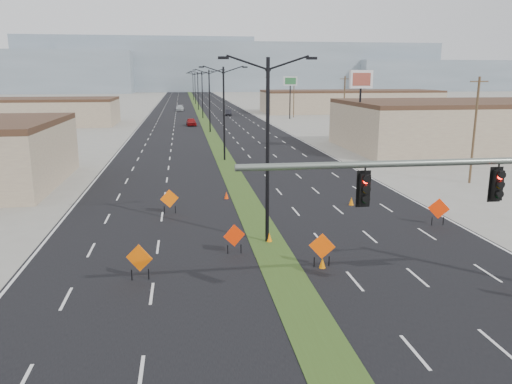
{
  "coord_description": "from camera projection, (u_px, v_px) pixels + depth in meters",
  "views": [
    {
      "loc": [
        -4.47,
        -14.12,
        9.07
      ],
      "look_at": [
        -0.81,
        10.71,
        3.2
      ],
      "focal_mm": 35.0,
      "sensor_mm": 36.0,
      "label": 1
    }
  ],
  "objects": [
    {
      "name": "ground",
      "position": [
        328.0,
        360.0,
        16.3
      ],
      "size": [
        600.0,
        600.0,
        0.0
      ],
      "primitive_type": "plane",
      "color": "gray",
      "rests_on": "ground"
    },
    {
      "name": "road_surface",
      "position": [
        202.0,
        117.0,
        112.64
      ],
      "size": [
        25.0,
        400.0,
        0.02
      ],
      "primitive_type": "cube",
      "color": "black",
      "rests_on": "ground"
    },
    {
      "name": "median_strip",
      "position": [
        202.0,
        117.0,
        112.64
      ],
      "size": [
        2.0,
        400.0,
        0.04
      ],
      "primitive_type": "cube",
      "color": "#364B1A",
      "rests_on": "ground"
    },
    {
      "name": "building_sw_far",
      "position": [
        33.0,
        113.0,
        93.14
      ],
      "size": [
        30.0,
        14.0,
        4.5
      ],
      "primitive_type": "cube",
      "color": "tan",
      "rests_on": "ground"
    },
    {
      "name": "building_se_near",
      "position": [
        486.0,
        126.0,
        63.85
      ],
      "size": [
        36.0,
        18.0,
        5.5
      ],
      "primitive_type": "cube",
      "color": "tan",
      "rests_on": "ground"
    },
    {
      "name": "building_se_far",
      "position": [
        350.0,
        102.0,
        127.09
      ],
      "size": [
        44.0,
        16.0,
        5.0
      ],
      "primitive_type": "cube",
      "color": "tan",
      "rests_on": "ground"
    },
    {
      "name": "mesa_center",
      "position": [
        253.0,
        67.0,
        307.8
      ],
      "size": [
        220.0,
        50.0,
        28.0
      ],
      "primitive_type": "cube",
      "color": "gray",
      "rests_on": "ground"
    },
    {
      "name": "mesa_east",
      "position": [
        472.0,
        76.0,
        319.15
      ],
      "size": [
        160.0,
        50.0,
        18.0
      ],
      "primitive_type": "cube",
      "color": "gray",
      "rests_on": "ground"
    },
    {
      "name": "mesa_backdrop",
      "position": [
        140.0,
        64.0,
        316.69
      ],
      "size": [
        140.0,
        50.0,
        32.0
      ],
      "primitive_type": "cube",
      "color": "gray",
      "rests_on": "ground"
    },
    {
      "name": "streetlight_0",
      "position": [
        268.0,
        146.0,
        26.63
      ],
      "size": [
        5.15,
        0.24,
        10.02
      ],
      "color": "black",
      "rests_on": "ground"
    },
    {
      "name": "streetlight_1",
      "position": [
        224.0,
        110.0,
        53.6
      ],
      "size": [
        5.15,
        0.24,
        10.02
      ],
      "color": "black",
      "rests_on": "ground"
    },
    {
      "name": "streetlight_2",
      "position": [
        209.0,
        99.0,
        80.58
      ],
      "size": [
        5.15,
        0.24,
        10.02
      ],
      "color": "black",
      "rests_on": "ground"
    },
    {
      "name": "streetlight_3",
      "position": [
        202.0,
        93.0,
        107.55
      ],
      "size": [
        5.15,
        0.24,
        10.02
      ],
      "color": "black",
      "rests_on": "ground"
    },
    {
      "name": "streetlight_4",
      "position": [
        198.0,
        90.0,
        134.53
      ],
      "size": [
        5.15,
        0.24,
        10.02
      ],
      "color": "black",
      "rests_on": "ground"
    },
    {
      "name": "streetlight_5",
      "position": [
        195.0,
        87.0,
        161.5
      ],
      "size": [
        5.15,
        0.24,
        10.02
      ],
      "color": "black",
      "rests_on": "ground"
    },
    {
      "name": "streetlight_6",
      "position": [
        193.0,
        86.0,
        188.48
      ],
      "size": [
        5.15,
        0.24,
        10.02
      ],
      "color": "black",
      "rests_on": "ground"
    },
    {
      "name": "utility_pole_0",
      "position": [
        475.0,
        129.0,
        42.16
      ],
      "size": [
        1.6,
        0.2,
        9.0
      ],
      "color": "#4C3823",
      "rests_on": "ground"
    },
    {
      "name": "utility_pole_1",
      "position": [
        344.0,
        105.0,
        75.87
      ],
      "size": [
        1.6,
        0.2,
        9.0
      ],
      "color": "#4C3823",
      "rests_on": "ground"
    },
    {
      "name": "utility_pole_2",
      "position": [
        294.0,
        96.0,
        109.59
      ],
      "size": [
        1.6,
        0.2,
        9.0
      ],
      "color": "#4C3823",
      "rests_on": "ground"
    },
    {
      "name": "utility_pole_3",
      "position": [
        267.0,
        91.0,
        143.31
      ],
      "size": [
        1.6,
        0.2,
        9.0
      ],
      "color": "#4C3823",
      "rests_on": "ground"
    },
    {
      "name": "car_left",
      "position": [
        191.0,
        122.0,
        92.36
      ],
      "size": [
        1.95,
        4.26,
        1.42
      ],
      "primitive_type": "imported",
      "rotation": [
        0.0,
        0.0,
        0.07
      ],
      "color": "maroon",
      "rests_on": "ground"
    },
    {
      "name": "car_mid",
      "position": [
        228.0,
        112.0,
        116.68
      ],
      "size": [
        1.76,
        4.18,
        1.34
      ],
      "primitive_type": "imported",
      "rotation": [
        0.0,
        0.0,
        -0.09
      ],
      "color": "black",
      "rests_on": "ground"
    },
    {
      "name": "car_far",
      "position": [
        180.0,
        108.0,
        131.95
      ],
      "size": [
        2.13,
        5.0,
        1.44
      ],
      "primitive_type": "imported",
      "rotation": [
        0.0,
        0.0,
        -0.02
      ],
      "color": "#B3BABD",
      "rests_on": "ground"
    },
    {
      "name": "construction_sign_0",
      "position": [
        139.0,
        259.0,
        22.44
      ],
      "size": [
        1.22,
        0.48,
        1.71
      ],
      "rotation": [
        0.0,
        0.0,
        -0.35
      ],
      "color": "#E55904",
      "rests_on": "ground"
    },
    {
      "name": "construction_sign_1",
      "position": [
        234.0,
        237.0,
        25.84
      ],
      "size": [
        1.16,
        0.36,
        1.59
      ],
      "rotation": [
        0.0,
        0.0,
        0.27
      ],
      "color": "red",
      "rests_on": "ground"
    },
    {
      "name": "construction_sign_2",
      "position": [
        169.0,
        199.0,
        33.39
      ],
      "size": [
        1.22,
        0.36,
        1.67
      ],
      "rotation": [
        0.0,
        0.0,
        0.26
      ],
      "color": "#F15C05",
      "rests_on": "ground"
    },
    {
      "name": "construction_sign_3",
      "position": [
        322.0,
        247.0,
        24.02
      ],
      "size": [
        1.2,
        0.5,
        1.7
      ],
      "rotation": [
        0.0,
        0.0,
        -0.37
      ],
      "color": "#FF5105",
      "rests_on": "ground"
    },
    {
      "name": "construction_sign_5",
      "position": [
        439.0,
        209.0,
        30.74
      ],
      "size": [
        1.2,
        0.58,
        1.73
      ],
      "rotation": [
        0.0,
        0.0,
        -0.43
      ],
      "color": "#FF3205",
      "rests_on": "ground"
    },
    {
      "name": "cone_0",
      "position": [
        322.0,
        263.0,
        24.01
      ],
      "size": [
        0.34,
        0.34,
        0.54
      ],
      "primitive_type": "cone",
      "rotation": [
        0.0,
        0.0,
        0.04
      ],
      "color": "orange",
      "rests_on": "ground"
    },
    {
      "name": "cone_1",
      "position": [
        269.0,
        237.0,
        27.77
      ],
      "size": [
        0.38,
        0.38,
        0.57
      ],
      "primitive_type": "cone",
      "rotation": [
        0.0,
        0.0,
        -0.11
      ],
      "color": "orange",
      "rests_on": "ground"
    },
    {
      "name": "cone_2",
      "position": [
        351.0,
        201.0,
        35.7
      ],
      "size": [
        0.47,
        0.47,
        0.59
      ],
      "primitive_type": "cone",
      "rotation": [
        0.0,
        0.0,
        0.43
      ],
      "color": "orange",
      "rests_on": "ground"
    },
    {
      "name": "cone_3",
      "position": [
        226.0,
        195.0,
        37.55
      ],
      "size": [
        0.37,
        0.37,
        0.55
      ],
      "primitive_type": "cone",
      "rotation": [
        0.0,
        0.0,
        -0.14
      ],
      "color": "#FF3D05",
      "rests_on": "ground"
    },
    {
      "name": "pole_sign_east_near",
      "position": [
        361.0,
        85.0,
        58.92
      ],
      "size": [
        3.14,
        1.21,
        9.71
      ],
      "rotation": [
        0.0,
        0.0,
        0.28
      ],
      "color": "black",
      "rests_on": "ground"
    },
    {
      "name": "pole_sign_east_far",
      "position": [
        290.0,
        84.0,
        105.64
      ],
      "size": [
        2.84,
        1.4,
        8.95
      ],
      "rotation": [
        0.0,
        0.0,
        -0.38
      ],
      "color": "black",
      "rests_on": "ground"
    }
  ]
}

